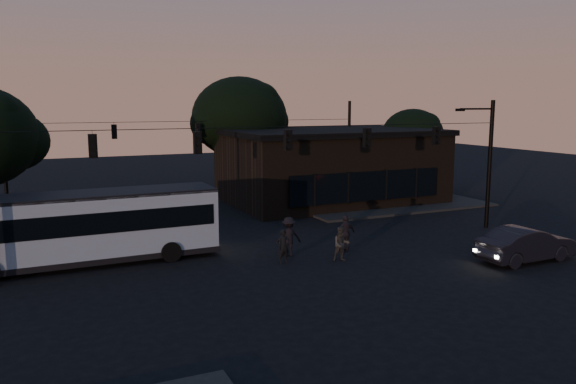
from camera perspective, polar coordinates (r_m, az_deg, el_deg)
name	(u,v)px	position (r m, az deg, el deg)	size (l,w,h in m)	color
ground	(326,273)	(24.77, 3.91, -8.20)	(120.00, 120.00, 0.00)	black
sidewalk_far_right	(378,201)	(42.50, 9.11, -0.91)	(14.00, 10.00, 0.15)	black
building	(330,165)	(42.25, 4.32, 2.73)	(15.40, 10.41, 5.40)	black
tree_behind	(240,117)	(45.44, -4.94, 7.56)	(7.60, 7.60, 9.43)	black
tree_right	(412,135)	(48.70, 12.53, 5.65)	(5.20, 5.20, 6.86)	black
signal_rig_near	(288,163)	(27.39, 0.00, 2.99)	(26.24, 0.30, 7.50)	black
signal_rig_far	(198,145)	(42.42, -9.09, 4.69)	(26.24, 0.30, 7.50)	black
bus	(87,224)	(27.21, -19.70, -3.11)	(11.76, 2.99, 3.30)	#90A2B7
car	(526,244)	(28.55, 23.04, -4.90)	(1.72, 4.92, 1.62)	black
pedestrian_a	(284,246)	(26.02, -0.43, -5.53)	(0.57, 0.38, 1.57)	black
pedestrian_b	(341,244)	(26.43, 5.43, -5.29)	(0.79, 0.62, 1.63)	#32312D
pedestrian_c	(346,233)	(28.10, 5.87, -4.20)	(1.08, 0.45, 1.84)	black
pedestrian_d	(289,237)	(27.16, 0.07, -4.55)	(1.23, 0.71, 1.90)	black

